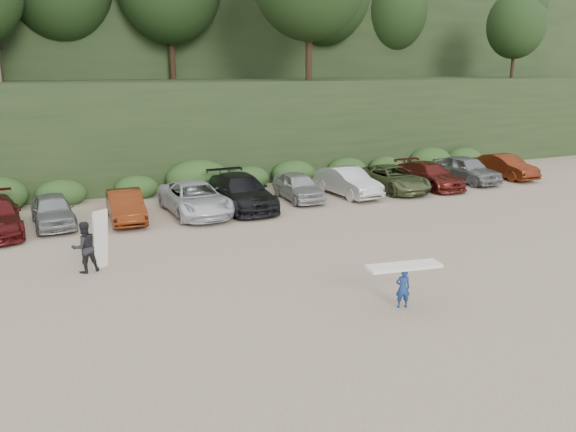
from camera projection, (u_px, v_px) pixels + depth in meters
name	position (u px, v px, depth m)	size (l,w,h in m)	color
ground	(276.00, 281.00, 18.51)	(120.00, 120.00, 0.00)	tan
hillside_backdrop	(102.00, 13.00, 47.07)	(90.00, 41.50, 28.00)	black
parked_cars	(206.00, 196.00, 27.40)	(39.81, 6.35, 1.65)	#B7B7BC
child_surfer	(403.00, 278.00, 16.28)	(2.27, 0.97, 1.32)	navy
adult_surfer	(86.00, 246.00, 19.15)	(1.38, 0.88, 2.12)	black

